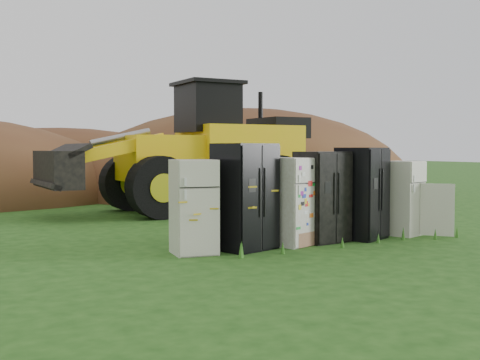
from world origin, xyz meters
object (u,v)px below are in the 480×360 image
at_px(fridge_dark_mid, 322,197).
at_px(fridge_black_right, 362,193).
at_px(fridge_black_side, 245,197).
at_px(wheel_loader, 178,147).
at_px(fridge_leftmost, 194,207).
at_px(fridge_open_door, 403,198).
at_px(fridge_sticker, 291,202).

xyz_separation_m(fridge_dark_mid, fridge_black_right, (0.95, -0.05, 0.04)).
height_order(fridge_black_side, wheel_loader, wheel_loader).
relative_size(fridge_leftmost, fridge_black_side, 0.85).
relative_size(fridge_open_door, wheel_loader, 0.20).
bearing_deg(fridge_black_side, wheel_loader, 61.18).
bearing_deg(fridge_open_door, fridge_dark_mid, 158.47).
height_order(fridge_black_side, fridge_open_door, fridge_black_side).
relative_size(fridge_black_side, fridge_open_door, 1.23).
xyz_separation_m(fridge_leftmost, fridge_sticker, (2.01, -0.00, 0.01)).
relative_size(fridge_sticker, fridge_dark_mid, 0.94).
bearing_deg(fridge_sticker, fridge_dark_mid, -14.71).
relative_size(fridge_black_right, fridge_open_door, 1.18).
relative_size(fridge_dark_mid, wheel_loader, 0.23).
height_order(fridge_leftmost, fridge_black_right, fridge_black_right).
height_order(fridge_leftmost, fridge_black_side, fridge_black_side).
bearing_deg(fridge_sticker, fridge_open_door, -20.11).
distance_m(fridge_black_side, fridge_sticker, 1.01).
bearing_deg(fridge_open_door, wheel_loader, 91.22).
xyz_separation_m(fridge_black_right, wheel_loader, (-1.43, 6.51, 0.97)).
bearing_deg(fridge_leftmost, fridge_black_side, 6.83).
height_order(fridge_leftmost, fridge_open_door, fridge_leftmost).
bearing_deg(fridge_dark_mid, fridge_sticker, 177.91).
height_order(fridge_dark_mid, fridge_open_door, fridge_dark_mid).
height_order(fridge_sticker, fridge_dark_mid, fridge_dark_mid).
distance_m(fridge_sticker, fridge_black_right, 1.73).
bearing_deg(fridge_black_right, fridge_black_side, 156.55).
height_order(fridge_dark_mid, wheel_loader, wheel_loader).
height_order(fridge_leftmost, fridge_sticker, fridge_sticker).
distance_m(fridge_leftmost, fridge_black_right, 3.74).
relative_size(fridge_leftmost, fridge_dark_mid, 0.93).
relative_size(fridge_black_side, fridge_black_right, 1.04).
xyz_separation_m(fridge_dark_mid, fridge_open_door, (2.09, -0.04, -0.10)).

